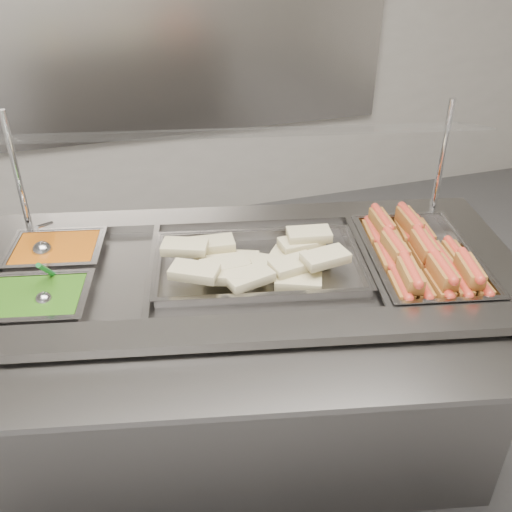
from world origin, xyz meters
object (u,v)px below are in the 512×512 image
object	(u,v)px
sneeze_guard	(236,136)
pan_hotdogs	(420,264)
ladle	(43,249)
steam_counter	(243,362)
serving_spoon	(44,295)
pan_wraps	(259,268)

from	to	relation	value
sneeze_guard	pan_hotdogs	bearing A→B (deg)	-31.84
pan_hotdogs	sneeze_guard	bearing A→B (deg)	148.16
pan_hotdogs	ladle	size ratio (longest dim) A/B	3.10
ladle	steam_counter	bearing A→B (deg)	-23.36
sneeze_guard	ladle	xyz separation A→B (m)	(-0.66, 0.06, -0.34)
pan_hotdogs	serving_spoon	distance (m)	1.19
steam_counter	ladle	size ratio (longest dim) A/B	10.22
steam_counter	pan_wraps	world-z (taller)	pan_wraps
pan_hotdogs	ladle	bearing A→B (deg)	161.74
steam_counter	serving_spoon	size ratio (longest dim) A/B	11.88
steam_counter	pan_wraps	bearing A→B (deg)	-12.56
pan_wraps	pan_hotdogs	bearing A→B (deg)	-12.56
steam_counter	pan_wraps	distance (m)	0.41
pan_wraps	ladle	xyz separation A→B (m)	(-0.67, 0.28, 0.03)
steam_counter	pan_hotdogs	world-z (taller)	pan_hotdogs
steam_counter	sneeze_guard	size ratio (longest dim) A/B	1.20
steam_counter	sneeze_guard	world-z (taller)	sneeze_guard
steam_counter	ladle	distance (m)	0.80
sneeze_guard	serving_spoon	size ratio (longest dim) A/B	9.87
steam_counter	serving_spoon	distance (m)	0.75
pan_wraps	ladle	bearing A→B (deg)	157.49
steam_counter	ladle	bearing A→B (deg)	156.64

